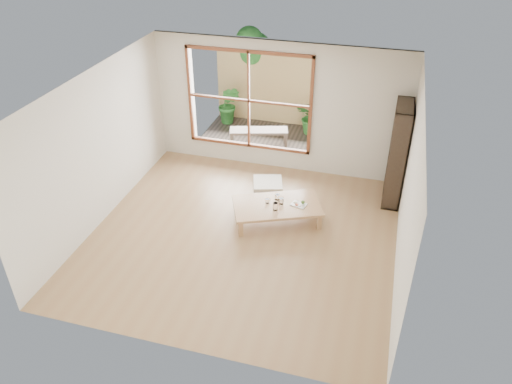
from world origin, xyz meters
TOP-DOWN VIEW (x-y plane):
  - ground at (0.00, 0.00)m, footprint 5.00×5.00m
  - low_table at (0.44, 0.58)m, footprint 1.70×1.36m
  - floor_cushion at (-0.00, 1.67)m, footprint 0.69×0.69m
  - bookshelf at (2.33, 1.84)m, footprint 0.30×0.84m
  - glass_tall at (0.45, 0.41)m, footprint 0.08×0.08m
  - glass_mid at (0.50, 0.63)m, footprint 0.08×0.08m
  - glass_short at (0.41, 0.74)m, footprint 0.08×0.08m
  - glass_small at (0.26, 0.58)m, footprint 0.06×0.06m
  - food_tray at (0.82, 0.67)m, footprint 0.30×0.24m
  - deck at (-0.60, 3.56)m, footprint 2.80×2.00m
  - garden_bench at (-0.60, 3.18)m, footprint 1.32×0.70m
  - bamboo_fence at (-0.60, 4.56)m, footprint 2.80×0.06m
  - shrub_right at (0.44, 4.15)m, footprint 0.87×0.80m
  - shrub_left at (-1.62, 4.18)m, footprint 0.53×0.43m
  - garden_tree at (-1.28, 4.86)m, footprint 1.04×0.85m

SIDE VIEW (x-z plane):
  - ground at x=0.00m, z-range 0.00..0.00m
  - deck at x=-0.60m, z-range -0.03..0.03m
  - floor_cushion at x=0.00m, z-range 0.00..0.08m
  - low_table at x=0.44m, z-range 0.12..0.45m
  - food_tray at x=0.82m, z-range 0.30..0.39m
  - glass_small at x=0.26m, z-range 0.33..0.40m
  - garden_bench at x=-0.60m, z-range 0.16..0.57m
  - glass_short at x=0.41m, z-range 0.33..0.43m
  - glass_mid at x=0.50m, z-range 0.33..0.44m
  - glass_tall at x=0.45m, z-range 0.33..0.47m
  - shrub_right at x=0.44m, z-range 0.03..0.85m
  - shrub_left at x=-1.62m, z-range 0.03..0.97m
  - bamboo_fence at x=-0.60m, z-range 0.00..1.80m
  - bookshelf at x=2.33m, z-range 0.00..1.87m
  - garden_tree at x=-1.28m, z-range 0.52..2.74m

